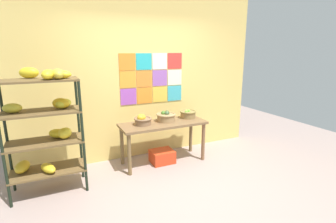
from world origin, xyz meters
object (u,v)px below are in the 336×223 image
object	(u,v)px
banana_shelf_unit	(46,121)
fruit_basket_right	(166,116)
fruit_basket_back_left	(142,120)
fruit_basket_left	(188,114)
display_table	(163,128)
produce_crate_under_table	(162,156)

from	to	relation	value
banana_shelf_unit	fruit_basket_right	world-z (taller)	banana_shelf_unit
banana_shelf_unit	fruit_basket_back_left	xyz separation A→B (m)	(1.41, 0.21, -0.20)
fruit_basket_left	display_table	bearing A→B (deg)	-169.26
banana_shelf_unit	fruit_basket_left	xyz separation A→B (m)	(2.30, 0.28, -0.21)
display_table	produce_crate_under_table	bearing A→B (deg)	-156.24
fruit_basket_left	fruit_basket_right	world-z (taller)	fruit_basket_right
banana_shelf_unit	fruit_basket_left	size ratio (longest dim) A/B	5.66
fruit_basket_back_left	produce_crate_under_table	distance (m)	0.76
display_table	produce_crate_under_table	size ratio (longest dim) A/B	3.76
fruit_basket_left	produce_crate_under_table	xyz separation A→B (m)	(-0.56, -0.11, -0.68)
fruit_basket_right	fruit_basket_back_left	bearing A→B (deg)	-175.40
display_table	fruit_basket_right	size ratio (longest dim) A/B	4.38
fruit_basket_back_left	produce_crate_under_table	world-z (taller)	fruit_basket_back_left
produce_crate_under_table	banana_shelf_unit	bearing A→B (deg)	-174.42
fruit_basket_right	produce_crate_under_table	world-z (taller)	fruit_basket_right
fruit_basket_left	fruit_basket_back_left	bearing A→B (deg)	-175.54
fruit_basket_back_left	fruit_basket_right	bearing A→B (deg)	4.60
banana_shelf_unit	produce_crate_under_table	size ratio (longest dim) A/B	4.35
banana_shelf_unit	fruit_basket_back_left	world-z (taller)	banana_shelf_unit
fruit_basket_right	produce_crate_under_table	xyz separation A→B (m)	(-0.11, -0.08, -0.69)
fruit_basket_back_left	fruit_basket_right	size ratio (longest dim) A/B	0.88
display_table	fruit_basket_back_left	distance (m)	0.40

